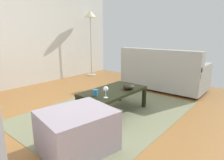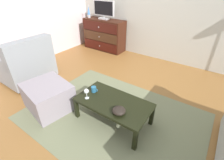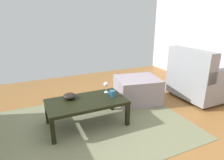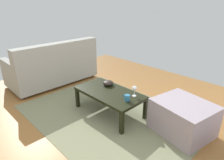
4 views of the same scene
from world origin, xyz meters
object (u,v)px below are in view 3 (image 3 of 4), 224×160
Objects in this scene: bowl_decorative at (70,96)px; ottoman at (137,90)px; wine_glass at (106,85)px; coffee_table at (86,103)px; armchair at (198,79)px; mug at (112,94)px.

ottoman is at bearing -170.70° from bowl_decorative.
wine_glass is at bearing 16.13° from ottoman.
coffee_table is at bearing 141.42° from bowl_decorative.
armchair reaches higher than ottoman.
bowl_decorative is (0.56, -0.17, -0.00)m from mug.
bowl_decorative is (0.54, 0.00, -0.08)m from wine_glass.
armchair reaches higher than wine_glass.
wine_glass is 1.75m from armchair.
bowl_decorative is 1.23m from ottoman.
ottoman is at bearing -161.14° from coffee_table.
armchair reaches higher than coffee_table.
armchair is at bearing 163.94° from ottoman.
coffee_table is at bearing 23.82° from wine_glass.
coffee_table is 0.25m from bowl_decorative.
wine_glass is at bearing -179.52° from bowl_decorative.
wine_glass is 0.19m from mug.
coffee_table is 0.41m from wine_glass.
mug reaches higher than ottoman.
bowl_decorative is at bearing -38.58° from coffee_table.
mug is 1.72m from armchair.
wine_glass is 0.17× the size of armchair.
mug reaches higher than bowl_decorative.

